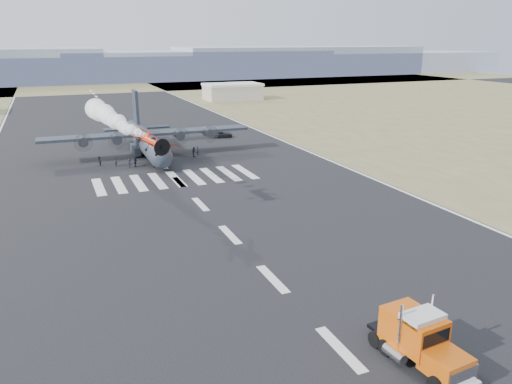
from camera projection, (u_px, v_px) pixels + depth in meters
ground at (340, 349)px, 36.38m from camera, size 500.00×500.00×0.00m
scrub_far at (86, 86)px, 239.48m from camera, size 500.00×80.00×0.00m
runway_markings at (163, 165)px, 89.36m from camera, size 60.00×260.00×0.01m
ridge_seg_d at (80, 69)px, 264.06m from camera, size 150.00×50.00×13.00m
ridge_seg_e at (198, 64)px, 287.53m from camera, size 150.00×50.00×15.00m
ridge_seg_f at (299, 61)px, 310.99m from camera, size 150.00×50.00×17.00m
ridge_seg_g at (385, 62)px, 335.34m from camera, size 150.00×50.00×13.00m
hangar_right at (233, 91)px, 184.77m from camera, size 20.50×12.50×5.90m
semi_truck at (419, 339)px, 34.21m from camera, size 3.60×8.95×3.96m
aerobatic_biplane at (153, 142)px, 62.31m from camera, size 5.24×5.45×4.34m
smoke_trail at (103, 114)px, 84.23m from camera, size 5.96×32.20×3.78m
transport_aircraft at (146, 139)px, 96.98m from camera, size 39.34×32.44×11.39m
support_vehicle at (221, 134)px, 114.17m from camera, size 5.52×3.23×1.44m
crew_a at (198, 150)px, 97.28m from camera, size 0.73×0.75×1.58m
crew_b at (194, 152)px, 95.54m from camera, size 0.70×0.99×1.90m
crew_c at (130, 163)px, 87.32m from camera, size 0.88×1.16×1.62m
crew_d at (162, 155)px, 93.53m from camera, size 1.03×0.92×1.57m
crew_e at (154, 162)px, 87.68m from camera, size 1.01×0.76×1.86m
crew_f at (135, 162)px, 88.07m from camera, size 0.95×1.70×1.74m
crew_g at (116, 162)px, 88.28m from camera, size 0.68×0.73×1.60m
crew_h at (99, 161)px, 88.76m from camera, size 0.69×0.90×1.65m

